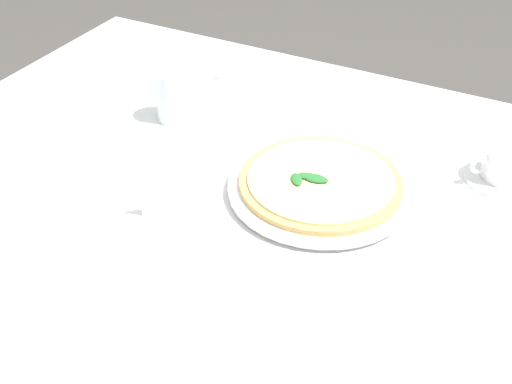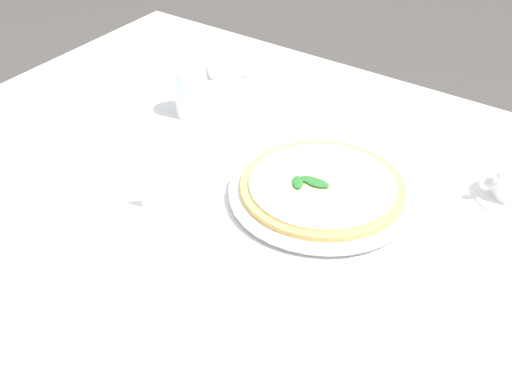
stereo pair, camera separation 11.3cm
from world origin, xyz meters
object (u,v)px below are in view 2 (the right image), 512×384
Objects in this scene: coffee_cup_far_left at (225,67)px; menu_card at (168,191)px; water_glass_near_right at (191,94)px; pizza_plate at (322,193)px; pizza at (322,186)px.

menu_card reaches higher than coffee_cup_far_left.
coffee_cup_far_left is 0.17m from water_glass_near_right.
pizza_plate is at bearing -123.34° from coffee_cup_far_left.
pizza is 0.26m from menu_card.
water_glass_near_right reaches higher than pizza_plate.
coffee_cup_far_left is 1.85× the size of menu_card.
water_glass_near_right reaches higher than menu_card.
pizza reaches higher than pizza_plate.
menu_card reaches higher than pizza.
coffee_cup_far_left reaches higher than pizza.
menu_card is at bearing -154.43° from coffee_cup_far_left.
pizza is at bearing -105.15° from water_glass_near_right.
pizza is (-0.00, 0.00, 0.01)m from pizza_plate.
water_glass_near_right is (0.10, 0.36, 0.02)m from pizza.
menu_card is (-0.16, 0.20, 0.01)m from pizza.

